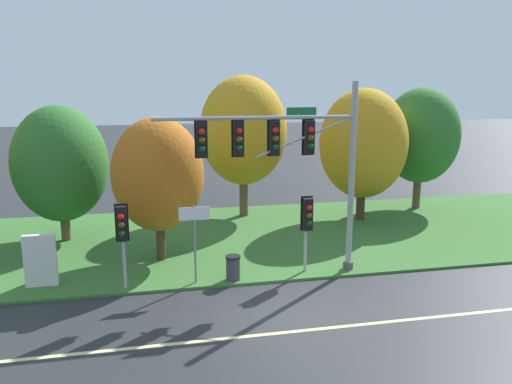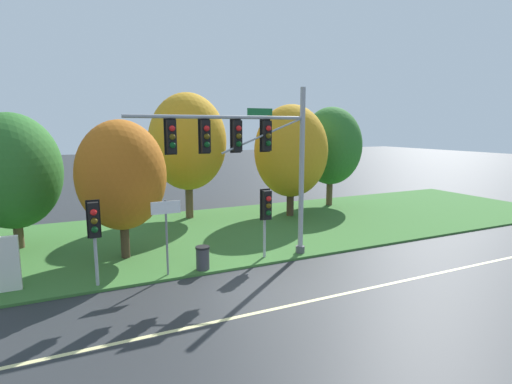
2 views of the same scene
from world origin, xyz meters
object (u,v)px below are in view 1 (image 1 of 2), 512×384
object	(u,v)px
tree_left_of_mast	(60,164)
tree_mid_verge	(243,131)
pedestrian_signal_near_kerb	(122,229)
tree_tall_centre	(363,144)
info_kiosk	(40,261)
tree_right_far	(421,136)
tree_behind_signpost	(158,175)
pedestrian_signal_further_along	(307,218)
trash_bin	(233,268)
traffic_signal_mast	(289,153)
route_sign_post	(195,230)

from	to	relation	value
tree_left_of_mast	tree_mid_verge	world-z (taller)	tree_mid_verge
pedestrian_signal_near_kerb	tree_tall_centre	distance (m)	13.99
info_kiosk	pedestrian_signal_near_kerb	bearing A→B (deg)	-18.12
tree_mid_verge	tree_tall_centre	size ratio (longest dim) A/B	1.09
info_kiosk	tree_right_far	bearing A→B (deg)	22.50
tree_left_of_mast	tree_tall_centre	distance (m)	14.88
tree_left_of_mast	tree_behind_signpost	bearing A→B (deg)	-39.88
tree_left_of_mast	tree_behind_signpost	world-z (taller)	tree_left_of_mast
pedestrian_signal_further_along	tree_tall_centre	bearing A→B (deg)	53.04
pedestrian_signal_further_along	tree_right_far	size ratio (longest dim) A/B	0.43
tree_right_far	trash_bin	bearing A→B (deg)	-144.51
traffic_signal_mast	pedestrian_signal_further_along	distance (m)	2.62
tree_right_far	tree_tall_centre	bearing A→B (deg)	-157.63
route_sign_post	tree_left_of_mast	world-z (taller)	tree_left_of_mast
traffic_signal_mast	tree_right_far	size ratio (longest dim) A/B	1.09
tree_behind_signpost	tree_right_far	world-z (taller)	tree_right_far
trash_bin	tree_left_of_mast	bearing A→B (deg)	136.86
tree_tall_centre	tree_right_far	bearing A→B (deg)	22.37
pedestrian_signal_further_along	tree_left_of_mast	bearing A→B (deg)	147.22
tree_behind_signpost	trash_bin	bearing A→B (deg)	-47.90
traffic_signal_mast	tree_left_of_mast	world-z (taller)	traffic_signal_mast
traffic_signal_mast	tree_left_of_mast	distance (m)	10.95
pedestrian_signal_near_kerb	tree_tall_centre	bearing A→B (deg)	30.87
pedestrian_signal_near_kerb	tree_tall_centre	xyz separation A→B (m)	(11.91, 7.12, 1.83)
route_sign_post	tree_right_far	world-z (taller)	tree_right_far
pedestrian_signal_near_kerb	trash_bin	size ratio (longest dim) A/B	3.32
info_kiosk	tree_behind_signpost	bearing A→B (deg)	24.79
pedestrian_signal_near_kerb	tree_mid_verge	bearing A→B (deg)	57.15
pedestrian_signal_further_along	tree_mid_verge	world-z (taller)	tree_mid_verge
route_sign_post	pedestrian_signal_further_along	bearing A→B (deg)	1.80
info_kiosk	trash_bin	xyz separation A→B (m)	(6.81, -0.86, -0.47)
tree_tall_centre	trash_bin	bearing A→B (deg)	-138.88
pedestrian_signal_further_along	pedestrian_signal_near_kerb	bearing A→B (deg)	-177.84
traffic_signal_mast	info_kiosk	size ratio (longest dim) A/B	3.97
pedestrian_signal_near_kerb	pedestrian_signal_further_along	size ratio (longest dim) A/B	1.03
pedestrian_signal_near_kerb	tree_right_far	size ratio (longest dim) A/B	0.44
tree_left_of_mast	tree_right_far	world-z (taller)	tree_right_far
tree_mid_verge	tree_right_far	xyz separation A→B (m)	(10.22, -0.34, -0.44)
pedestrian_signal_near_kerb	tree_behind_signpost	bearing A→B (deg)	65.71
traffic_signal_mast	pedestrian_signal_further_along	size ratio (longest dim) A/B	2.52
tree_left_of_mast	tree_behind_signpost	size ratio (longest dim) A/B	1.06
tree_tall_centre	tree_right_far	xyz separation A→B (m)	(4.27, 1.76, 0.16)
tree_mid_verge	traffic_signal_mast	bearing A→B (deg)	-89.71
tree_left_of_mast	tree_tall_centre	xyz separation A→B (m)	(14.86, 0.62, 0.50)
route_sign_post	info_kiosk	xyz separation A→B (m)	(-5.43, 0.84, -1.03)
tree_left_of_mast	tree_right_far	bearing A→B (deg)	7.08
route_sign_post	trash_bin	distance (m)	2.04
tree_behind_signpost	route_sign_post	bearing A→B (deg)	-67.26
tree_right_far	traffic_signal_mast	bearing A→B (deg)	-139.83
tree_mid_verge	route_sign_post	bearing A→B (deg)	-110.79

